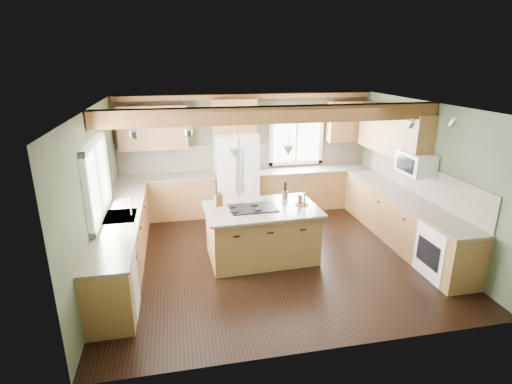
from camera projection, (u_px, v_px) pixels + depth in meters
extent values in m
plane|color=black|center=(272.00, 255.00, 7.08)|extent=(5.60, 5.60, 0.00)
plane|color=silver|center=(274.00, 106.00, 6.25)|extent=(5.60, 5.60, 0.00)
plane|color=#3C4531|center=(246.00, 152.00, 8.99)|extent=(5.60, 0.00, 5.60)
plane|color=#3C4531|center=(96.00, 196.00, 6.14)|extent=(0.00, 5.00, 5.00)
plane|color=#3C4531|center=(423.00, 175.00, 7.20)|extent=(0.00, 5.00, 5.00)
cube|color=#4E2C16|center=(275.00, 115.00, 6.25)|extent=(5.55, 0.26, 0.26)
cube|color=#4E2C16|center=(247.00, 96.00, 8.50)|extent=(5.55, 0.20, 0.10)
cube|color=brown|center=(247.00, 156.00, 9.01)|extent=(5.58, 0.03, 0.58)
cube|color=brown|center=(420.00, 180.00, 7.27)|extent=(0.03, 3.70, 0.58)
cube|color=brown|center=(168.00, 198.00, 8.65)|extent=(2.02, 0.60, 0.88)
cube|color=#4E4839|center=(166.00, 177.00, 8.50)|extent=(2.06, 0.64, 0.04)
cube|color=brown|center=(312.00, 188.00, 9.27)|extent=(2.62, 0.60, 0.88)
cube|color=#4E4839|center=(313.00, 169.00, 9.12)|extent=(2.66, 0.64, 0.04)
cube|color=brown|center=(123.00, 243.00, 6.51)|extent=(0.60, 3.70, 0.88)
cube|color=#4E4839|center=(120.00, 217.00, 6.37)|extent=(0.64, 3.74, 0.04)
cube|color=brown|center=(401.00, 220.00, 7.46)|extent=(0.60, 3.70, 0.88)
cube|color=#4E4839|center=(404.00, 197.00, 7.32)|extent=(0.64, 3.74, 0.04)
cube|color=brown|center=(153.00, 128.00, 8.24)|extent=(1.40, 0.35, 0.90)
cube|color=brown|center=(234.00, 116.00, 8.50)|extent=(0.96, 0.35, 0.70)
cube|color=brown|center=(393.00, 132.00, 7.80)|extent=(0.35, 2.20, 0.90)
cube|color=brown|center=(347.00, 121.00, 9.06)|extent=(0.90, 0.35, 0.90)
cube|color=white|center=(96.00, 179.00, 6.11)|extent=(0.04, 1.60, 1.05)
cube|color=white|center=(296.00, 139.00, 9.11)|extent=(1.10, 0.04, 1.00)
cube|color=#262628|center=(120.00, 217.00, 6.37)|extent=(0.50, 0.65, 0.03)
cylinder|color=#B2B2B7|center=(131.00, 208.00, 6.35)|extent=(0.02, 0.02, 0.28)
cube|color=white|center=(113.00, 286.00, 5.31)|extent=(0.60, 0.60, 0.84)
cube|color=white|center=(445.00, 252.00, 6.26)|extent=(0.60, 0.72, 0.84)
cube|color=white|center=(416.00, 163.00, 7.03)|extent=(0.40, 0.70, 0.38)
cone|color=#B2B2B7|center=(235.00, 153.00, 6.30)|extent=(0.18, 0.18, 0.16)
cone|color=#B2B2B7|center=(288.00, 151.00, 6.51)|extent=(0.18, 0.18, 0.16)
cube|color=white|center=(236.00, 175.00, 8.71)|extent=(0.90, 0.74, 1.80)
cube|color=olive|center=(262.00, 234.00, 6.86)|extent=(1.82, 1.16, 0.88)
cube|color=#4E4839|center=(262.00, 209.00, 6.72)|extent=(1.94, 1.28, 0.04)
cube|color=black|center=(253.00, 208.00, 6.67)|extent=(0.79, 0.54, 0.02)
cube|color=brown|center=(218.00, 200.00, 6.77)|extent=(0.14, 0.12, 0.21)
cylinder|color=#423B35|center=(285.00, 195.00, 7.12)|extent=(0.12, 0.12, 0.14)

